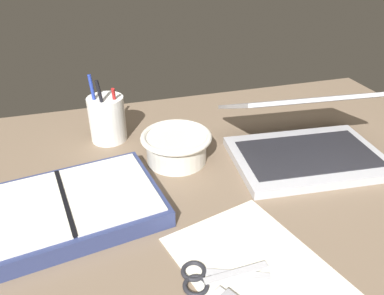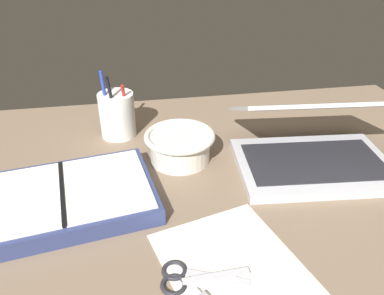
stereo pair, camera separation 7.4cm
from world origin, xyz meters
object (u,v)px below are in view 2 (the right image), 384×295
Objects in this scene: bowl at (181,145)px; laptop at (313,144)px; pen_cup at (117,115)px; scissors at (185,277)px; planner at (64,199)px.

laptop is at bearing -12.87° from bowl.
pen_cup is (-41.26, 20.34, 0.76)cm from laptop.
laptop is 2.10× the size of pen_cup.
bowl is at bearing 92.18° from scissors.
planner is (-23.68, -12.49, -1.88)cm from bowl.
bowl is at bearing 172.17° from laptop.
planner is 2.66× the size of scissors.
laptop is at bearing -26.24° from pen_cup.
planner is (-10.11, -26.50, -3.79)cm from pen_cup.
pen_cup is at bearing 134.07° from bowl.
bowl is at bearing 18.78° from planner.
pen_cup is 28.61cm from planner.
laptop reaches higher than scissors.
scissors is (-31.99, -26.50, -4.45)cm from laptop.
planner is at bearing 143.24° from scissors.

